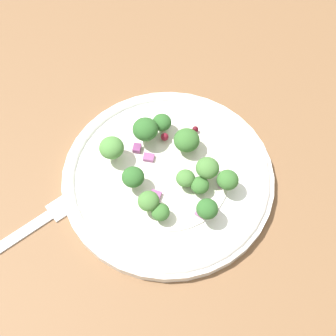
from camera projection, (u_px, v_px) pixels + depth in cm
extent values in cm
cube|color=brown|center=(147.00, 189.00, 52.78)|extent=(180.00, 180.00, 2.00)
cylinder|color=white|center=(168.00, 177.00, 51.75)|extent=(24.19, 24.19, 1.20)
torus|color=white|center=(168.00, 175.00, 51.23)|extent=(23.25, 23.25, 1.00)
cylinder|color=white|center=(168.00, 174.00, 51.14)|extent=(14.03, 14.03, 0.20)
cylinder|color=#9EC684|center=(205.00, 215.00, 47.36)|extent=(0.87, 0.87, 0.87)
ellipsoid|color=#2D6028|center=(206.00, 211.00, 46.46)|extent=(2.32, 2.32, 1.74)
cylinder|color=#9EC684|center=(162.00, 127.00, 53.52)|extent=(0.84, 0.84, 0.84)
ellipsoid|color=#2D6028|center=(162.00, 122.00, 52.64)|extent=(2.25, 2.25, 1.69)
cylinder|color=#9EC684|center=(185.00, 182.00, 49.92)|extent=(0.79, 0.79, 0.79)
ellipsoid|color=#477A38|center=(185.00, 178.00, 49.10)|extent=(2.11, 2.11, 1.58)
cylinder|color=#9EC684|center=(186.00, 146.00, 52.43)|extent=(1.12, 1.12, 1.12)
ellipsoid|color=#386B2D|center=(187.00, 140.00, 51.27)|extent=(2.99, 2.99, 2.24)
cylinder|color=#8EB77A|center=(134.00, 182.00, 49.51)|extent=(0.93, 0.93, 0.93)
ellipsoid|color=#2D6028|center=(133.00, 177.00, 48.55)|extent=(2.47, 2.47, 1.85)
cylinder|color=#8EB77A|center=(161.00, 216.00, 47.96)|extent=(0.74, 0.74, 0.74)
ellipsoid|color=#386B2D|center=(161.00, 212.00, 47.20)|extent=(1.96, 1.96, 1.47)
cylinder|color=#8EB77A|center=(199.00, 189.00, 49.76)|extent=(0.77, 0.77, 0.77)
ellipsoid|color=#386B2D|center=(200.00, 185.00, 48.96)|extent=(2.06, 2.06, 1.55)
cylinder|color=#ADD18E|center=(207.00, 173.00, 49.85)|extent=(0.97, 0.97, 0.97)
ellipsoid|color=#477A38|center=(207.00, 168.00, 48.85)|extent=(2.58, 2.58, 1.93)
cylinder|color=#9EC684|center=(227.00, 185.00, 49.32)|extent=(0.89, 0.89, 0.89)
ellipsoid|color=#386B2D|center=(228.00, 180.00, 48.39)|extent=(2.38, 2.38, 1.78)
cylinder|color=#ADD18E|center=(149.00, 205.00, 48.11)|extent=(0.87, 0.87, 0.87)
ellipsoid|color=#477A38|center=(149.00, 201.00, 47.21)|extent=(2.32, 2.32, 1.74)
cylinder|color=#8EB77A|center=(113.00, 153.00, 51.30)|extent=(1.05, 1.05, 1.05)
ellipsoid|color=#4C843D|center=(112.00, 147.00, 50.21)|extent=(2.80, 2.80, 2.10)
cylinder|color=#9EC684|center=(146.00, 136.00, 52.48)|extent=(1.11, 1.11, 1.11)
ellipsoid|color=#2D6028|center=(145.00, 129.00, 51.33)|extent=(2.96, 2.96, 2.22)
sphere|color=maroon|center=(213.00, 207.00, 48.11)|extent=(0.80, 0.80, 0.80)
sphere|color=maroon|center=(184.00, 173.00, 50.43)|extent=(0.71, 0.71, 0.71)
sphere|color=#4C0A14|center=(195.00, 129.00, 53.59)|extent=(0.75, 0.75, 0.75)
sphere|color=maroon|center=(201.00, 169.00, 51.06)|extent=(0.83, 0.83, 0.83)
sphere|color=maroon|center=(165.00, 137.00, 52.66)|extent=(0.94, 0.94, 0.94)
cube|color=#A35B93|center=(222.00, 183.00, 50.46)|extent=(1.60, 1.59, 0.41)
cube|color=#934C84|center=(149.00, 158.00, 51.88)|extent=(1.38, 1.51, 0.53)
cube|color=#A35B93|center=(202.00, 211.00, 48.61)|extent=(0.95, 1.10, 0.55)
cube|color=#934C84|center=(189.00, 141.00, 53.14)|extent=(1.61, 1.61, 0.41)
cube|color=#843D75|center=(137.00, 148.00, 52.34)|extent=(1.35, 1.27, 0.54)
cube|color=#934C84|center=(155.00, 196.00, 49.37)|extent=(1.60, 1.50, 0.56)
cube|color=silver|center=(64.00, 205.00, 50.36)|extent=(4.12, 3.30, 0.50)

